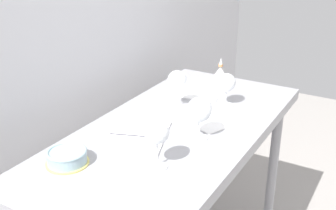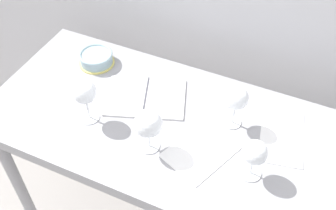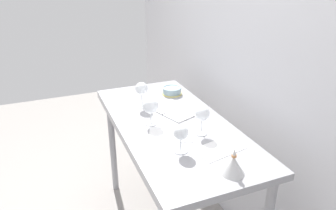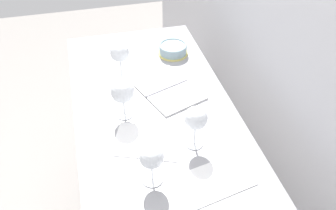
{
  "view_description": "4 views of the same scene",
  "coord_description": "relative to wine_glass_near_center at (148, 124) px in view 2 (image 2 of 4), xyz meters",
  "views": [
    {
      "loc": [
        -1.36,
        -0.77,
        1.67
      ],
      "look_at": [
        0.03,
        0.04,
        0.98
      ],
      "focal_mm": 45.7,
      "sensor_mm": 36.0,
      "label": 1
    },
    {
      "loc": [
        0.4,
        -0.9,
        2.02
      ],
      "look_at": [
        -0.02,
        0.02,
        0.97
      ],
      "focal_mm": 43.55,
      "sensor_mm": 36.0,
      "label": 2
    },
    {
      "loc": [
        1.59,
        -0.68,
        1.78
      ],
      "look_at": [
        -0.03,
        -0.02,
        1.0
      ],
      "focal_mm": 33.73,
      "sensor_mm": 36.0,
      "label": 3
    },
    {
      "loc": [
        1.11,
        -0.24,
        1.89
      ],
      "look_at": [
        0.02,
        0.04,
        0.95
      ],
      "focal_mm": 39.71,
      "sensor_mm": 36.0,
      "label": 4
    }
  ],
  "objects": [
    {
      "name": "wine_glass_far_right",
      "position": [
        0.23,
        0.22,
        0.01
      ],
      "size": [
        0.08,
        0.08,
        0.17
      ],
      "color": "white",
      "rests_on": "steel_counter"
    },
    {
      "name": "tasting_bowl",
      "position": [
        -0.4,
        0.31,
        -0.09
      ],
      "size": [
        0.15,
        0.15,
        0.05
      ],
      "color": "#DBCC66",
      "rests_on": "steel_counter"
    },
    {
      "name": "wine_glass_near_right",
      "position": [
        0.35,
        0.04,
        -0.01
      ],
      "size": [
        0.08,
        0.08,
        0.15
      ],
      "color": "white",
      "rests_on": "steel_counter"
    },
    {
      "name": "tasting_sheet_upper",
      "position": [
        0.17,
        0.06,
        -0.11
      ],
      "size": [
        0.25,
        0.29,
        0.0
      ],
      "primitive_type": "cube",
      "rotation": [
        0.0,
        0.0,
        -0.38
      ],
      "color": "white",
      "rests_on": "steel_counter"
    },
    {
      "name": "tasting_sheet_lower",
      "position": [
        0.41,
        0.23,
        -0.11
      ],
      "size": [
        0.2,
        0.28,
        0.0
      ],
      "primitive_type": "cube",
      "rotation": [
        0.0,
        0.0,
        0.19
      ],
      "color": "white",
      "rests_on": "steel_counter"
    },
    {
      "name": "wine_glass_near_left",
      "position": [
        -0.26,
        0.03,
        0.01
      ],
      "size": [
        0.09,
        0.09,
        0.18
      ],
      "color": "white",
      "rests_on": "steel_counter"
    },
    {
      "name": "open_notebook",
      "position": [
        -0.12,
        0.21,
        -0.11
      ],
      "size": [
        0.36,
        0.31,
        0.01
      ],
      "rotation": [
        0.0,
        0.0,
        0.35
      ],
      "color": "white",
      "rests_on": "steel_counter"
    },
    {
      "name": "wine_glass_near_center",
      "position": [
        0.0,
        0.0,
        0.0
      ],
      "size": [
        0.1,
        0.1,
        0.17
      ],
      "color": "white",
      "rests_on": "steel_counter"
    },
    {
      "name": "steel_counter",
      "position": [
        0.03,
        0.12,
        -0.22
      ],
      "size": [
        1.4,
        0.65,
        0.9
      ],
      "color": "gray",
      "rests_on": "ground_plane"
    }
  ]
}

